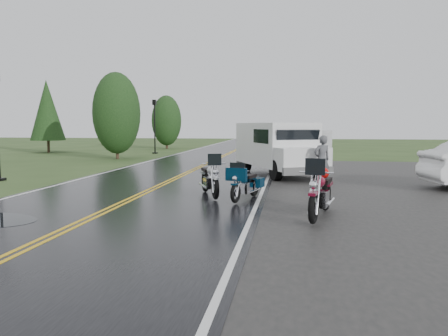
# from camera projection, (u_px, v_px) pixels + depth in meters

# --- Properties ---
(ground) EXTENTS (120.00, 120.00, 0.00)m
(ground) POSITION_uv_depth(u_px,v_px,m) (106.00, 212.00, 11.28)
(ground) COLOR #2D471E
(ground) RESTS_ON ground
(road) EXTENTS (8.00, 100.00, 0.04)m
(road) POSITION_uv_depth(u_px,v_px,m) (192.00, 171.00, 21.12)
(road) COLOR black
(road) RESTS_ON ground
(motorcycle_red) EXTENTS (1.42, 2.57, 1.44)m
(motorcycle_red) POSITION_uv_depth(u_px,v_px,m) (314.00, 195.00, 9.62)
(motorcycle_red) COLOR maroon
(motorcycle_red) RESTS_ON ground
(motorcycle_teal) EXTENTS (1.24, 2.07, 1.15)m
(motorcycle_teal) POSITION_uv_depth(u_px,v_px,m) (236.00, 185.00, 12.23)
(motorcycle_teal) COLOR #052137
(motorcycle_teal) RESTS_ON ground
(motorcycle_silver) EXTENTS (1.59, 2.40, 1.33)m
(motorcycle_silver) POSITION_uv_depth(u_px,v_px,m) (215.00, 179.00, 12.81)
(motorcycle_silver) COLOR #AFB2B7
(motorcycle_silver) RESTS_ON ground
(van_white) EXTENTS (4.62, 6.50, 2.40)m
(van_white) POSITION_uv_depth(u_px,v_px,m) (276.00, 151.00, 17.40)
(van_white) COLOR white
(van_white) RESTS_ON ground
(person_at_van) EXTENTS (0.79, 0.70, 1.83)m
(person_at_van) POSITION_uv_depth(u_px,v_px,m) (322.00, 160.00, 16.52)
(person_at_van) COLOR #4F5054
(person_at_van) RESTS_ON ground
(lamp_post_far_left) EXTENTS (0.36, 0.36, 4.23)m
(lamp_post_far_left) POSITION_uv_depth(u_px,v_px,m) (155.00, 126.00, 33.98)
(lamp_post_far_left) COLOR black
(lamp_post_far_left) RESTS_ON ground
(tree_left_mid) EXTENTS (3.11, 3.11, 4.87)m
(tree_left_mid) POSITION_uv_depth(u_px,v_px,m) (117.00, 122.00, 28.72)
(tree_left_mid) COLOR #1E3D19
(tree_left_mid) RESTS_ON ground
(tree_left_far) EXTENTS (2.77, 2.77, 4.27)m
(tree_left_far) POSITION_uv_depth(u_px,v_px,m) (167.00, 126.00, 40.98)
(tree_left_far) COLOR #1E3D19
(tree_left_far) RESTS_ON ground
(pine_left_far) EXTENTS (2.74, 2.74, 5.71)m
(pine_left_far) POSITION_uv_depth(u_px,v_px,m) (47.00, 117.00, 35.25)
(pine_left_far) COLOR #1E3D19
(pine_left_far) RESTS_ON ground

